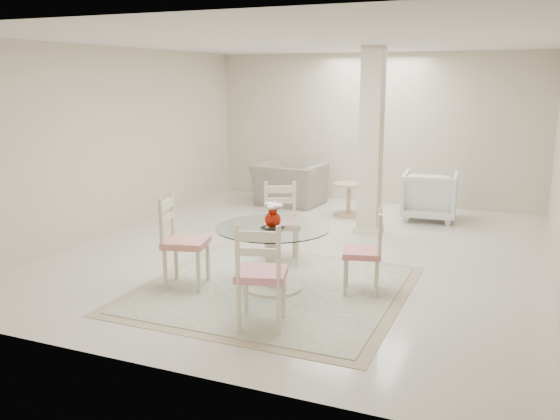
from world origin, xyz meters
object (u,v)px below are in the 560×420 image
at_px(recliner_taupe, 289,184).
at_px(side_table, 349,201).
at_px(dining_table, 273,258).
at_px(dining_chair_east, 368,246).
at_px(column, 371,142).
at_px(armchair_white, 429,196).
at_px(dining_chair_north, 281,217).
at_px(dining_chair_south, 260,268).
at_px(dining_chair_west, 179,235).
at_px(red_vase, 273,215).

bearing_deg(recliner_taupe, side_table, 164.72).
xyz_separation_m(dining_table, dining_chair_east, (0.97, 0.30, 0.17)).
height_order(column, dining_chair_east, column).
distance_m(dining_chair_east, armchair_white, 3.71).
height_order(dining_table, armchair_white, armchair_white).
bearing_deg(dining_table, dining_chair_north, 107.82).
distance_m(dining_chair_north, dining_chair_south, 2.04).
xyz_separation_m(column, dining_chair_south, (-0.04, -3.78, -0.76)).
distance_m(dining_chair_west, recliner_taupe, 4.53).
distance_m(dining_chair_north, recliner_taupe, 3.44).
xyz_separation_m(recliner_taupe, armchair_white, (2.52, -0.19, 0.02)).
bearing_deg(dining_chair_east, side_table, -174.57).
relative_size(dining_chair_north, side_table, 2.00).
bearing_deg(dining_table, dining_chair_east, 16.98).
relative_size(column, dining_chair_south, 2.42).
bearing_deg(dining_chair_west, dining_chair_south, -131.96).
relative_size(dining_chair_east, dining_chair_north, 0.91).
relative_size(dining_table, red_vase, 4.51).
height_order(recliner_taupe, side_table, recliner_taupe).
xyz_separation_m(column, side_table, (-0.59, 0.95, -1.10)).
relative_size(column, armchair_white, 3.13).
bearing_deg(dining_chair_west, armchair_white, -39.09).
relative_size(column, dining_chair_north, 2.46).
xyz_separation_m(dining_chair_north, dining_chair_west, (-0.67, -1.27, 0.02)).
distance_m(dining_chair_east, dining_chair_south, 1.44).
relative_size(dining_chair_east, dining_chair_west, 0.88).
bearing_deg(red_vase, armchair_white, 75.55).
bearing_deg(dining_chair_north, armchair_white, 39.69).
bearing_deg(dining_chair_east, dining_chair_south, -41.70).
bearing_deg(armchair_white, dining_chair_west, 60.22).
bearing_deg(dining_chair_east, armchair_white, 165.03).
bearing_deg(recliner_taupe, column, 147.11).
distance_m(dining_chair_north, dining_chair_west, 1.43).
bearing_deg(column, recliner_taupe, 142.77).
bearing_deg(red_vase, dining_chair_south, -73.08).
relative_size(dining_chair_south, recliner_taupe, 0.97).
xyz_separation_m(dining_chair_north, armchair_white, (1.35, 3.03, -0.18)).
xyz_separation_m(column, armchair_white, (0.70, 1.20, -0.96)).
distance_m(column, dining_chair_south, 3.86).
height_order(column, red_vase, column).
distance_m(dining_chair_west, dining_chair_south, 1.45).
bearing_deg(dining_chair_south, dining_chair_north, -88.05).
xyz_separation_m(column, dining_chair_west, (-1.32, -3.10, -0.76)).
bearing_deg(side_table, dining_chair_north, -91.39).
distance_m(dining_chair_east, dining_chair_north, 1.45).
relative_size(dining_chair_north, dining_chair_south, 0.98).
xyz_separation_m(dining_table, side_table, (-0.24, 3.75, -0.10)).
bearing_deg(armchair_white, dining_chair_north, 61.34).
xyz_separation_m(red_vase, side_table, (-0.25, 3.75, -0.59)).
bearing_deg(recliner_taupe, dining_table, 113.88).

